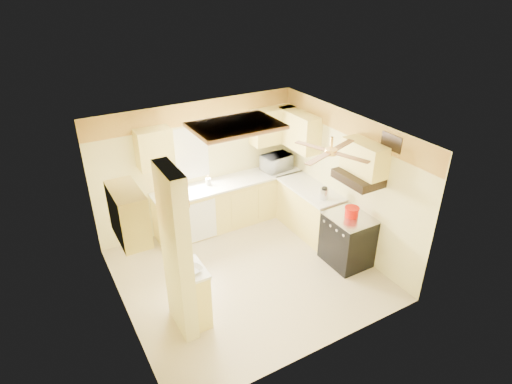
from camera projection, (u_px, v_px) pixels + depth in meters
floor at (247, 274)px, 7.24m from camera, size 4.00×4.00×0.00m
ceiling at (245, 134)px, 6.07m from camera, size 4.00×4.00×0.00m
wall_back at (198, 166)px, 8.11m from camera, size 4.00×0.00×4.00m
wall_front at (321, 279)px, 5.20m from camera, size 4.00×0.00×4.00m
wall_left at (117, 247)px, 5.77m from camera, size 0.00×3.80×3.80m
wall_right at (346, 182)px, 7.53m from camera, size 0.00×3.80×3.80m
wallpaper_border at (195, 113)px, 7.60m from camera, size 4.00×0.02×0.40m
partition_column at (177, 254)px, 5.64m from camera, size 0.20×0.70×2.50m
partition_ledge at (196, 295)px, 6.11m from camera, size 0.25×0.55×0.90m
ledge_top at (194, 269)px, 5.89m from camera, size 0.28×0.58×0.04m
lower_cabinets_back at (230, 203)px, 8.47m from camera, size 3.00×0.60×0.90m
lower_cabinets_right at (309, 210)px, 8.24m from camera, size 0.60×1.40×0.90m
countertop_back at (230, 182)px, 8.25m from camera, size 3.04×0.64×0.04m
countertop_right at (310, 189)px, 8.01m from camera, size 0.64×1.44×0.04m
dishwasher_panel at (202, 221)px, 7.91m from camera, size 0.58×0.02×0.80m
window at (185, 155)px, 7.85m from camera, size 0.92×0.02×1.02m
upper_cab_back_left at (154, 148)px, 7.32m from camera, size 0.60×0.35×0.70m
upper_cab_back_right at (273, 125)px, 8.38m from camera, size 0.90×0.35×0.70m
upper_cab_right at (298, 130)px, 8.13m from camera, size 0.35×1.00×0.70m
upper_cab_left_wall at (128, 214)px, 5.38m from camera, size 0.35×0.75×0.70m
upper_cab_over_stove at (365, 158)px, 6.71m from camera, size 0.35×0.76×0.52m
stove at (347, 239)px, 7.34m from camera, size 0.68×0.77×0.92m
range_hood at (358, 178)px, 6.82m from camera, size 0.50×0.76×0.14m
poster_menu at (181, 213)px, 5.41m from camera, size 0.02×0.42×0.57m
poster_nashville at (185, 255)px, 5.71m from camera, size 0.02×0.42×0.57m
ceiling_light_panel at (236, 126)px, 6.52m from camera, size 1.35×0.95×0.06m
ceiling_fan at (331, 151)px, 6.07m from camera, size 1.15×1.15×0.26m
vent_grate at (392, 142)px, 6.34m from camera, size 0.02×0.40×0.25m
microwave at (277, 162)px, 8.64m from camera, size 0.62×0.45×0.32m
bowl at (194, 270)px, 5.80m from camera, size 0.29×0.29×0.06m
dutch_oven at (352, 212)px, 7.11m from camera, size 0.25×0.25×0.16m
kettle at (324, 194)px, 7.57m from camera, size 0.15×0.15×0.23m
dish_rack at (169, 192)px, 7.70m from camera, size 0.40×0.31×0.21m
utensil_crock at (208, 181)px, 8.08m from camera, size 0.10×0.10×0.21m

